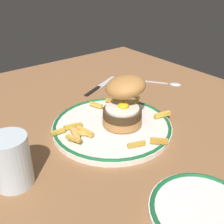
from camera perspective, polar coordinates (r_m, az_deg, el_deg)
ground_plane at (r=67.91cm, az=3.82°, el=-4.22°), size 112.86×90.85×4.00cm
dinner_plate at (r=64.84cm, az=0.00°, el=-2.92°), size 28.50×28.50×1.60cm
burger at (r=63.16cm, az=2.44°, el=2.68°), size 13.73×13.86×11.52cm
fries_pile at (r=64.19cm, az=-0.50°, el=-1.81°), size 25.54×28.10×2.35cm
water_glass at (r=51.00cm, az=-20.41°, el=-10.09°), size 6.88×6.88×9.72cm
side_plate at (r=47.27cm, az=18.59°, el=-19.24°), size 17.08×17.08×1.60cm
knife at (r=87.30cm, az=-2.86°, el=5.32°), size 8.58×17.10×0.70cm
spoon at (r=91.89cm, az=12.28°, el=5.97°), size 11.75×9.21×0.90cm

